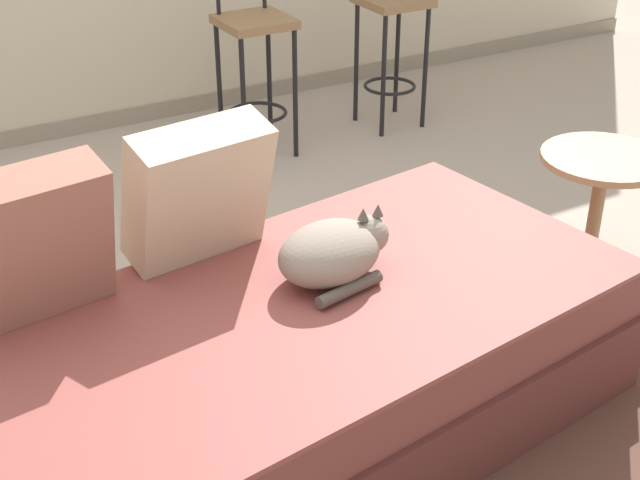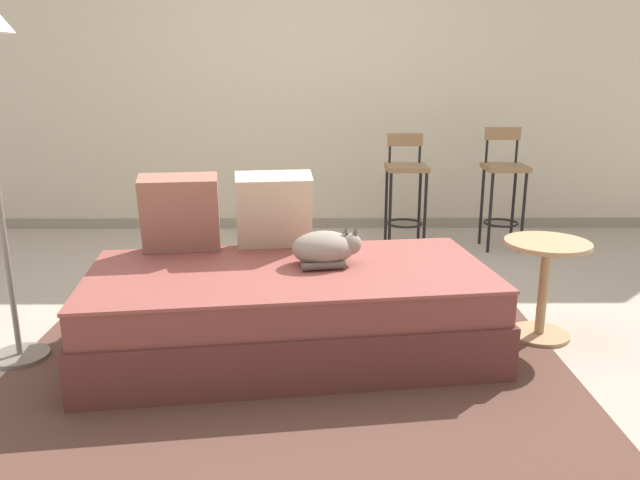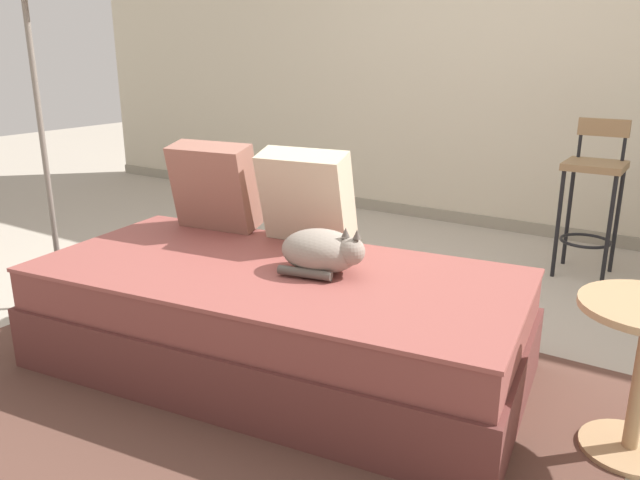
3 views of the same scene
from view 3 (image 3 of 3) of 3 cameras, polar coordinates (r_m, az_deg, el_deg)
ground_plane at (r=3.00m, az=0.73°, el=-8.43°), size 16.00×16.00×0.00m
wall_back_panel at (r=4.76m, az=16.08°, el=16.54°), size 8.00×0.10×2.60m
wall_baseboard_trim at (r=4.87m, az=14.68°, el=1.67°), size 8.00×0.02×0.09m
area_rug at (r=2.50m, az=-8.15°, el=-14.05°), size 2.69×2.06×0.01m
couch at (r=2.60m, az=-4.00°, el=-7.11°), size 2.10×1.21×0.44m
throw_pillow_corner at (r=3.06m, az=-9.64°, el=4.87°), size 0.43×0.27×0.43m
throw_pillow_middle at (r=2.81m, az=-1.25°, el=4.05°), size 0.43×0.30×0.43m
cat at (r=2.46m, az=0.27°, el=-1.02°), size 0.37×0.29×0.20m
bar_stool_near_window at (r=3.94m, az=23.68°, el=4.54°), size 0.32×0.32×0.91m
floor_lamp at (r=3.34m, az=-25.40°, el=19.04°), size 0.32×0.32×1.77m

